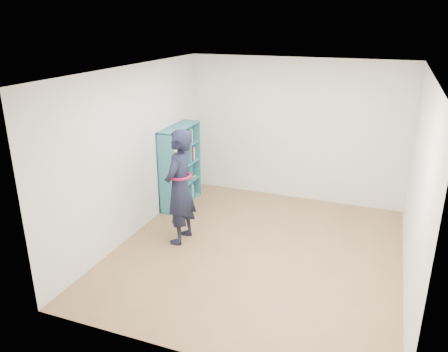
% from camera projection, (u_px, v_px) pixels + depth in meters
% --- Properties ---
extents(floor, '(4.50, 4.50, 0.00)m').
position_uv_depth(floor, '(257.00, 251.00, 6.42)').
color(floor, olive).
rests_on(floor, ground).
extents(ceiling, '(4.50, 4.50, 0.00)m').
position_uv_depth(ceiling, '(263.00, 71.00, 5.53)').
color(ceiling, white).
rests_on(ceiling, wall_back).
extents(wall_left, '(0.02, 4.50, 2.60)m').
position_uv_depth(wall_left, '(134.00, 153.00, 6.64)').
color(wall_left, silver).
rests_on(wall_left, floor).
extents(wall_right, '(0.02, 4.50, 2.60)m').
position_uv_depth(wall_right, '(418.00, 187.00, 5.30)').
color(wall_right, silver).
rests_on(wall_right, floor).
extents(wall_back, '(4.00, 0.02, 2.60)m').
position_uv_depth(wall_back, '(295.00, 130.00, 7.95)').
color(wall_back, silver).
rests_on(wall_back, floor).
extents(wall_front, '(4.00, 0.02, 2.60)m').
position_uv_depth(wall_front, '(190.00, 242.00, 4.00)').
color(wall_front, silver).
rests_on(wall_front, floor).
extents(bookshelf, '(0.32, 1.09, 1.45)m').
position_uv_depth(bookshelf, '(179.00, 167.00, 7.86)').
color(bookshelf, '#27737B').
rests_on(bookshelf, floor).
extents(person, '(0.42, 0.64, 1.75)m').
position_uv_depth(person, '(180.00, 187.00, 6.45)').
color(person, black).
rests_on(person, floor).
extents(smartphone, '(0.02, 0.10, 0.12)m').
position_uv_depth(smartphone, '(173.00, 177.00, 6.55)').
color(smartphone, silver).
rests_on(smartphone, person).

